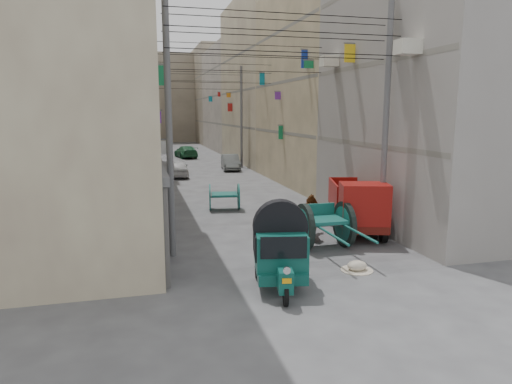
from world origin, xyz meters
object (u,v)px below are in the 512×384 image
object	(u,v)px
horse	(313,217)
mini_truck	(359,209)
feed_sack	(357,266)
distant_car_grey	(230,162)
second_cart	(224,196)
distant_car_white	(178,168)
distant_car_green	(186,152)
tonga_cart	(325,225)
auto_rickshaw	(280,248)

from	to	relation	value
horse	mini_truck	bearing A→B (deg)	173.70
feed_sack	distant_car_grey	size ratio (longest dim) A/B	0.16
second_cart	distant_car_white	world-z (taller)	second_cart
feed_sack	horse	size ratio (longest dim) A/B	0.34
second_cart	distant_car_grey	size ratio (longest dim) A/B	0.43
distant_car_white	distant_car_green	size ratio (longest dim) A/B	0.85
tonga_cart	horse	xyz separation A→B (m)	(0.15, 1.41, -0.08)
horse	feed_sack	bearing A→B (deg)	94.04
mini_truck	distant_car_white	xyz separation A→B (m)	(-4.94, 17.17, -0.40)
horse	distant_car_white	distance (m)	17.15
distant_car_white	distant_car_grey	world-z (taller)	distant_car_grey
horse	distant_car_white	xyz separation A→B (m)	(-3.33, 16.82, -0.13)
auto_rickshaw	distant_car_white	world-z (taller)	auto_rickshaw
mini_truck	distant_car_white	bearing A→B (deg)	122.60
auto_rickshaw	distant_car_grey	bearing A→B (deg)	92.84
second_cart	distant_car_white	bearing A→B (deg)	104.05
tonga_cart	mini_truck	world-z (taller)	mini_truck
tonga_cart	horse	bearing A→B (deg)	83.20
mini_truck	distant_car_green	size ratio (longest dim) A/B	0.98
feed_sack	distant_car_green	bearing A→B (deg)	92.16
feed_sack	distant_car_green	world-z (taller)	distant_car_green
tonga_cart	second_cart	size ratio (longest dim) A/B	2.20
feed_sack	distant_car_grey	world-z (taller)	distant_car_grey
feed_sack	distant_car_green	xyz separation A→B (m)	(-1.28, 33.93, 0.44)
second_cart	feed_sack	world-z (taller)	second_cart
second_cart	horse	xyz separation A→B (m)	(2.25, -5.28, 0.07)
tonga_cart	distant_car_white	size ratio (longest dim) A/B	0.99
feed_sack	distant_car_white	bearing A→B (deg)	98.91
second_cart	feed_sack	distance (m)	9.23
mini_truck	distant_car_grey	xyz separation A→B (m)	(-0.66, 20.12, -0.39)
distant_car_green	horse	bearing A→B (deg)	84.31
distant_car_white	distant_car_grey	size ratio (longest dim) A/B	0.95
auto_rickshaw	feed_sack	world-z (taller)	auto_rickshaw
distant_car_green	distant_car_white	bearing A→B (deg)	73.48
tonga_cart	second_cart	xyz separation A→B (m)	(-2.09, 6.70, -0.15)
auto_rickshaw	feed_sack	xyz separation A→B (m)	(2.47, 0.55, -0.87)
distant_car_white	horse	bearing A→B (deg)	104.40
distant_car_grey	distant_car_green	size ratio (longest dim) A/B	0.89
mini_truck	feed_sack	distance (m)	3.85
distant_car_grey	distant_car_green	bearing A→B (deg)	108.31
horse	distant_car_green	bearing A→B (deg)	-81.48
distant_car_white	distant_car_green	world-z (taller)	distant_car_green
distant_car_grey	horse	bearing A→B (deg)	-87.11
tonga_cart	auto_rickshaw	bearing A→B (deg)	-131.44
auto_rickshaw	horse	world-z (taller)	auto_rickshaw
horse	second_cart	bearing A→B (deg)	-61.09
tonga_cart	distant_car_white	distance (m)	18.51
tonga_cart	distant_car_green	world-z (taller)	tonga_cart
second_cart	feed_sack	size ratio (longest dim) A/B	2.71
second_cart	distant_car_grey	distance (m)	14.84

